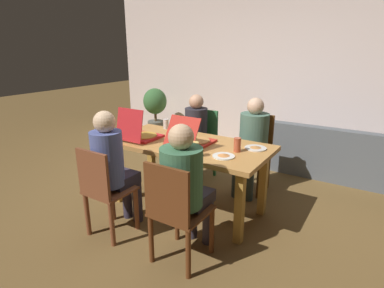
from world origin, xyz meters
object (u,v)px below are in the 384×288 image
dining_table (187,151)px  drinking_glass_1 (195,150)px  plate_0 (256,148)px  person_0 (113,163)px  couch (323,154)px  person_2 (193,132)px  chair_1 (176,211)px  chair_3 (255,151)px  pizza_box_1 (193,140)px  drinking_glass_0 (166,124)px  pizza_box_0 (141,135)px  potted_plant (155,108)px  person_1 (185,181)px  chair_2 (200,141)px  plate_1 (224,156)px  person_3 (252,138)px  chair_0 (104,191)px  drinking_glass_2 (237,145)px

dining_table → drinking_glass_1: 0.49m
dining_table → plate_0: (0.70, 0.20, 0.11)m
person_0 → couch: 3.07m
person_2 → dining_table: bearing=-63.0°
chair_1 → chair_3: size_ratio=0.96×
pizza_box_1 → drinking_glass_0: bearing=150.0°
pizza_box_0 → pizza_box_1: (0.59, 0.15, -0.00)m
dining_table → pizza_box_1: (0.08, -0.01, 0.15)m
potted_plant → plate_0: bearing=-33.7°
dining_table → drinking_glass_1: (0.31, -0.34, 0.17)m
pizza_box_1 → drinking_glass_1: (0.22, -0.33, 0.03)m
person_1 → drinking_glass_1: size_ratio=8.18×
chair_2 → drinking_glass_1: size_ratio=6.35×
chair_1 → drinking_glass_0: 1.59m
pizza_box_1 → plate_0: 0.65m
chair_1 → drinking_glass_0: bearing=129.4°
person_2 → potted_plant: person_2 is taller
dining_table → plate_1: (0.53, -0.19, 0.11)m
person_3 → plate_1: size_ratio=5.59×
chair_3 → pizza_box_0: (-0.96, -1.05, 0.33)m
plate_1 → couch: plate_1 is taller
couch → person_2: bearing=-139.5°
potted_plant → person_1: bearing=-47.5°
chair_1 → pizza_box_0: 1.23m
chair_0 → chair_2: size_ratio=0.96×
person_3 → pizza_box_1: person_3 is taller
person_1 → plate_0: (0.25, 0.91, 0.08)m
dining_table → couch: size_ratio=0.82×
pizza_box_0 → drinking_glass_0: 0.51m
person_3 → plate_0: size_ratio=5.38×
plate_0 → couch: 1.84m
person_0 → chair_3: person_0 is taller
person_3 → plate_0: bearing=-65.6°
chair_0 → chair_1: (0.80, 0.03, 0.02)m
person_1 → plate_1: 0.54m
drinking_glass_0 → couch: drinking_glass_0 is taller
drinking_glass_2 → couch: 2.05m
chair_1 → person_3: (-0.00, 1.62, 0.20)m
chair_1 → drinking_glass_2: 0.95m
person_2 → drinking_glass_2: size_ratio=8.29×
pizza_box_1 → drinking_glass_2: (0.50, 0.03, 0.02)m
pizza_box_0 → drinking_glass_2: 1.11m
person_1 → pizza_box_1: size_ratio=2.26×
person_3 → potted_plant: person_3 is taller
dining_table → plate_1: size_ratio=8.40×
chair_3 → potted_plant: bearing=155.1°
couch → potted_plant: 3.22m
person_3 → pizza_box_0: person_3 is taller
dining_table → person_0: size_ratio=1.46×
chair_0 → potted_plant: size_ratio=0.92×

